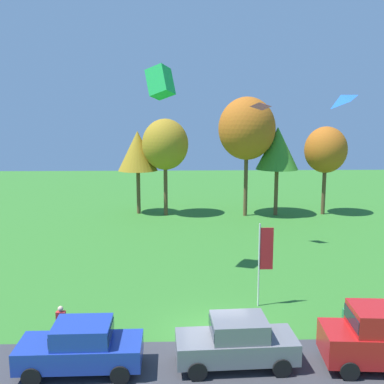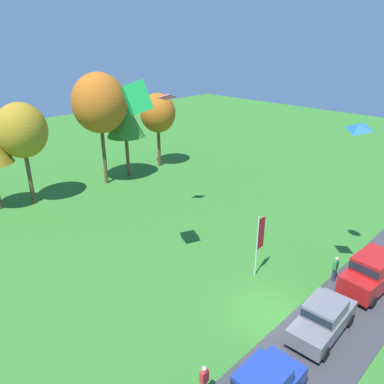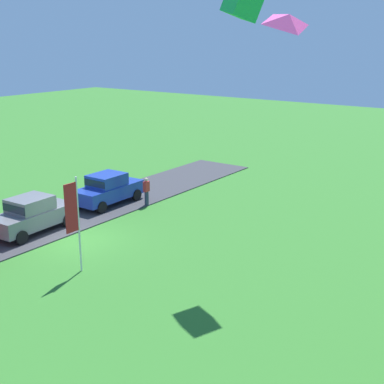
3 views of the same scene
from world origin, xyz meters
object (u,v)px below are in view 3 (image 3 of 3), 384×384
Objects in this scene: car_sedan_near_entrance at (32,213)px; car_sedan_far_end at (108,188)px; flag_banner at (74,214)px; person_watching_sky at (146,191)px; kite_diamond_over_trees at (289,20)px.

car_sedan_far_end is at bearing -177.89° from car_sedan_near_entrance.
car_sedan_far_end is 9.60m from flag_banner.
car_sedan_far_end is 0.99× the size of car_sedan_near_entrance.
person_watching_sky is 9.73m from flag_banner.
flag_banner reaches higher than car_sedan_far_end.
car_sedan_far_end is 2.29m from person_watching_sky.
car_sedan_near_entrance is at bearing -14.17° from person_watching_sky.
kite_diamond_over_trees is at bearing 81.32° from flag_banner.
person_watching_sky is (-6.84, 1.73, -0.16)m from car_sedan_near_entrance.
flag_banner is 3.79× the size of kite_diamond_over_trees.
flag_banner is (7.63, 5.61, 1.58)m from car_sedan_far_end.
person_watching_sky is 19.39m from kite_diamond_over_trees.
car_sedan_near_entrance is 2.62× the size of person_watching_sky.
car_sedan_far_end is at bearing -143.69° from flag_banner.
car_sedan_far_end is at bearing -58.05° from person_watching_sky.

